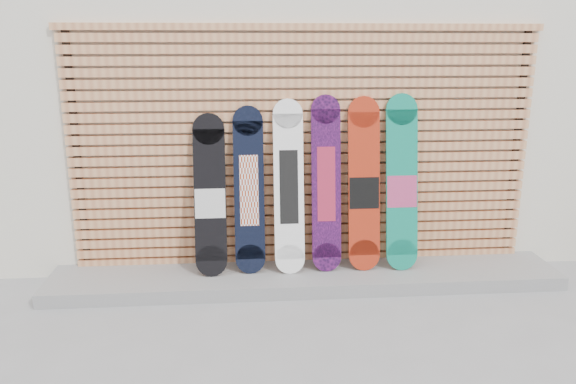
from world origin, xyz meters
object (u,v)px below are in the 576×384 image
object	(u,v)px
snowboard_0	(210,196)
snowboard_5	(402,184)
snowboard_2	(289,187)
snowboard_4	(364,186)
snowboard_1	(249,190)
snowboard_3	(326,184)

from	to	relation	value
snowboard_0	snowboard_5	world-z (taller)	snowboard_5
snowboard_2	snowboard_4	xyz separation A→B (m)	(0.68, 0.01, -0.00)
snowboard_4	snowboard_0	bearing A→B (deg)	-179.39
snowboard_1	snowboard_0	bearing A→B (deg)	-176.42
snowboard_1	snowboard_5	bearing A→B (deg)	-0.72
snowboard_0	snowboard_3	distance (m)	1.04
snowboard_0	snowboard_1	bearing A→B (deg)	3.58
snowboard_0	snowboard_4	size ratio (longest dim) A/B	0.91
snowboard_2	snowboard_1	bearing A→B (deg)	177.39
snowboard_2	snowboard_5	xyz separation A→B (m)	(1.03, -0.00, 0.01)
snowboard_0	snowboard_4	distance (m)	1.38
snowboard_0	snowboard_2	bearing A→B (deg)	0.45
snowboard_1	snowboard_3	bearing A→B (deg)	-0.21
snowboard_0	snowboard_1	size ratio (longest dim) A/B	0.96
snowboard_3	snowboard_4	world-z (taller)	snowboard_3
snowboard_3	snowboard_5	size ratio (longest dim) A/B	1.00
snowboard_2	snowboard_4	world-z (taller)	snowboard_4
snowboard_1	snowboard_2	size ratio (longest dim) A/B	0.96
snowboard_0	snowboard_3	world-z (taller)	snowboard_3
snowboard_3	snowboard_4	size ratio (longest dim) A/B	1.01
snowboard_1	snowboard_4	distance (m)	1.04
snowboard_3	snowboard_4	xyz separation A→B (m)	(0.34, -0.00, -0.02)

